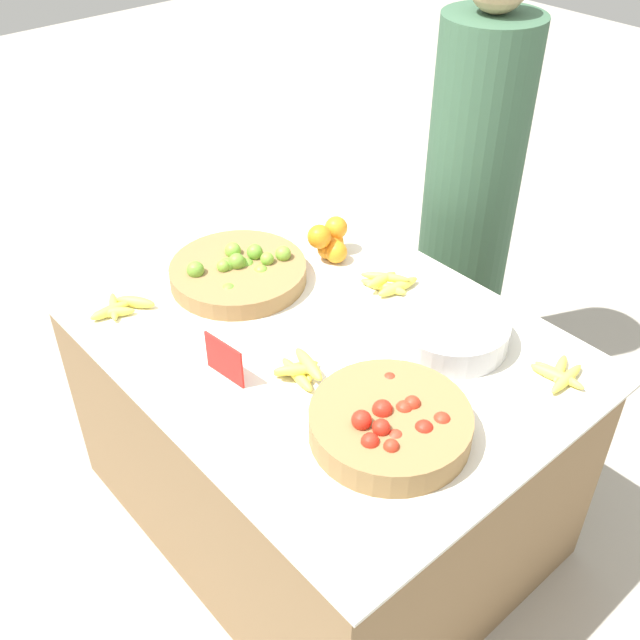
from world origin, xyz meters
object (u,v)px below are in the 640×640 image
(price_sign, at_px, (224,360))
(vendor_person, at_px, (468,209))
(metal_bowl, at_px, (451,331))
(tomato_basket, at_px, (391,424))
(lime_bowl, at_px, (238,272))

(price_sign, relative_size, vendor_person, 0.08)
(metal_bowl, bearing_deg, tomato_basket, -69.67)
(lime_bowl, bearing_deg, vendor_person, 81.01)
(price_sign, height_order, vendor_person, vendor_person)
(tomato_basket, height_order, vendor_person, vendor_person)
(lime_bowl, relative_size, price_sign, 3.07)
(tomato_basket, height_order, price_sign, price_sign)
(metal_bowl, distance_m, price_sign, 0.64)
(lime_bowl, xyz_separation_m, tomato_basket, (0.79, -0.12, 0.01))
(metal_bowl, relative_size, price_sign, 2.32)
(tomato_basket, relative_size, price_sign, 2.85)
(vendor_person, bearing_deg, lime_bowl, -98.99)
(lime_bowl, height_order, tomato_basket, tomato_basket)
(lime_bowl, height_order, metal_bowl, lime_bowl)
(lime_bowl, height_order, vendor_person, vendor_person)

